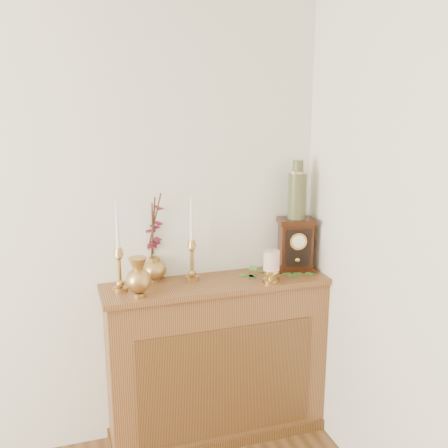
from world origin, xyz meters
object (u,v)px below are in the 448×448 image
object	(u,v)px
bud_vase	(138,278)
ginger_jar	(154,240)
ceramic_vase	(297,193)
mantel_clock	(295,245)
candlestick_center	(192,253)
candlestick_left	(119,262)

from	to	relation	value
bud_vase	ginger_jar	bearing A→B (deg)	62.61
bud_vase	ginger_jar	size ratio (longest dim) A/B	0.42
ceramic_vase	bud_vase	bearing A→B (deg)	-170.97
bud_vase	mantel_clock	size ratio (longest dim) A/B	0.67
candlestick_center	bud_vase	distance (m)	0.35
ginger_jar	mantel_clock	distance (m)	0.79
mantel_clock	ceramic_vase	distance (m)	0.30
candlestick_center	mantel_clock	distance (m)	0.60
candlestick_center	mantel_clock	world-z (taller)	candlestick_center
candlestick_left	ginger_jar	distance (m)	0.25
candlestick_left	bud_vase	xyz separation A→B (m)	(0.08, -0.11, -0.05)
candlestick_left	bud_vase	size ratio (longest dim) A/B	2.32
candlestick_left	mantel_clock	xyz separation A→B (m)	(0.99, 0.03, -0.01)
ginger_jar	ceramic_vase	xyz separation A→B (m)	(0.79, -0.10, 0.23)
bud_vase	candlestick_left	bearing A→B (deg)	125.70
bud_vase	mantel_clock	world-z (taller)	mantel_clock
candlestick_center	mantel_clock	bearing A→B (deg)	-1.60
candlestick_left	candlestick_center	bearing A→B (deg)	7.21
ginger_jar	ceramic_vase	distance (m)	0.82
ginger_jar	candlestick_left	bearing A→B (deg)	-146.91
mantel_clock	bud_vase	bearing A→B (deg)	-159.13
candlestick_center	ginger_jar	world-z (taller)	ginger_jar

